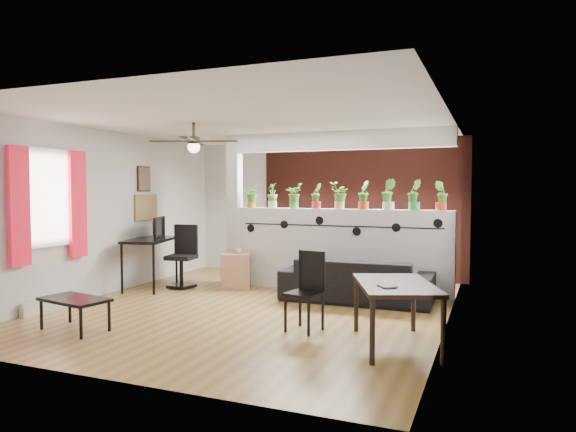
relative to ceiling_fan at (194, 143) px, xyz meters
The scene contains 30 objects.
room_shell 1.33m from the ceiling_fan, 20.56° to the left, with size 6.30×7.10×2.90m.
partition_wall 2.91m from the ceiling_fan, 48.37° to the left, with size 3.60×0.18×1.35m, color #BCBCC1.
ceiling_header 2.41m from the ceiling_fan, 48.37° to the left, with size 3.60×0.18×0.30m, color silver.
pier_column 2.09m from the ceiling_fan, 99.77° to the left, with size 0.22×0.20×2.60m, color #BCBCC1.
brick_panel 3.78m from the ceiling_fan, 63.93° to the left, with size 3.90×0.05×2.60m, color #A93F31.
vine_decal 2.64m from the ceiling_fan, 46.80° to the left, with size 3.31×0.01×0.30m.
window_assembly 2.13m from the ceiling_fan, 152.87° to the right, with size 0.09×1.30×1.55m.
baseboard_heater 2.96m from the ceiling_fan, 152.65° to the right, with size 0.08×1.00×0.18m, color silver.
corkboard 2.38m from the ceiling_fan, 144.85° to the left, with size 0.03×0.60×0.45m, color olive.
framed_art 2.19m from the ceiling_fan, 145.97° to the left, with size 0.03×0.34×0.44m.
ceiling_fan is the anchor object (origin of this frame).
potted_plant_0 1.95m from the ceiling_fan, 89.36° to the left, with size 0.24×0.26×0.41m.
potted_plant_1 1.99m from the ceiling_fan, 77.02° to the left, with size 0.21×0.24×0.42m.
potted_plant_2 2.11m from the ceiling_fan, 65.77° to the left, with size 0.18×0.22×0.42m.
potted_plant_3 2.29m from the ceiling_fan, 56.20° to the left, with size 0.27×0.27×0.42m.
potted_plant_4 2.52m from the ceiling_fan, 48.37° to the left, with size 0.28×0.29×0.44m.
potted_plant_5 2.78m from the ceiling_fan, 42.06° to the left, with size 0.21×0.25×0.46m.
potted_plant_6 3.08m from the ceiling_fan, 36.98° to the left, with size 0.27×0.22×0.48m.
potted_plant_7 3.39m from the ceiling_fan, 32.88° to the left, with size 0.31×0.29×0.47m.
potted_plant_8 3.73m from the ceiling_fan, 29.51° to the left, with size 0.25×0.21×0.45m.
sofa 3.11m from the ceiling_fan, 30.47° to the left, with size 2.11×0.83×0.62m, color black.
cube_shelf 2.50m from the ceiling_fan, 94.19° to the left, with size 0.48×0.42×0.58m, color #AB7D5A.
cup 2.23m from the ceiling_fan, 92.24° to the left, with size 0.12×0.12×0.09m, color gray.
computer_desk 2.32m from the ceiling_fan, 147.48° to the left, with size 0.89×1.28×0.84m.
monitor 2.27m from the ceiling_fan, 143.46° to the left, with size 0.06×0.35×0.20m, color black.
office_chair 2.41m from the ceiling_fan, 129.69° to the left, with size 0.54×0.54×1.04m.
dining_table 3.51m from the ceiling_fan, 14.97° to the right, with size 1.16×1.43×0.68m.
book 3.47m from the ceiling_fan, 20.88° to the right, with size 0.15×0.21×0.02m, color gray.
folding_chair 2.64m from the ceiling_fan, 15.46° to the right, with size 0.45×0.45×0.93m.
coffee_table 2.61m from the ceiling_fan, 112.62° to the right, with size 0.90×0.60×0.39m.
Camera 1 is at (3.11, -6.51, 1.67)m, focal length 32.00 mm.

